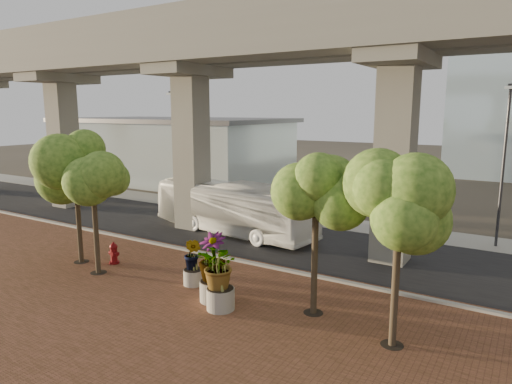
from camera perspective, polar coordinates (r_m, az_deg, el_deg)
The scene contains 18 objects.
ground at distance 23.37m, azimuth 0.55°, elevation -7.45°, with size 160.00×160.00×0.00m, color #3D372C.
brick_plaza at distance 17.45m, azimuth -13.56°, elevation -13.95°, with size 70.00×13.00×0.06m, color brown.
asphalt_road at distance 25.02m, azimuth 2.93°, elevation -6.21°, with size 90.00×8.00×0.04m, color black.
curb_strip at distance 21.74m, azimuth -2.20°, elevation -8.60°, with size 70.00×0.25×0.16m, color #9A998F.
far_sidewalk at distance 29.80m, azimuth 8.02°, elevation -3.59°, with size 90.00×3.00×0.06m, color #9A998F.
transit_viaduct at distance 24.01m, azimuth 3.09°, elevation 10.67°, with size 72.00×5.60×12.40m.
station_pavilion at distance 47.29m, azimuth -10.31°, elevation 5.35°, with size 23.00×13.00×6.30m.
transit_bus at distance 26.36m, azimuth -2.97°, elevation -2.07°, with size 2.51×10.68×2.98m, color white.
fire_hydrant at distance 22.31m, azimuth -17.34°, elevation -7.31°, with size 0.51×0.46×1.02m.
planter_front at distance 16.35m, azimuth -4.50°, elevation -9.60°, with size 2.24×2.24×2.46m.
planter_right at distance 17.03m, azimuth -5.45°, elevation -8.49°, with size 2.44×2.44×2.61m.
planter_left at distance 18.79m, azimuth -7.90°, elevation -7.98°, with size 1.79×1.79×1.97m.
street_tree_far_west at distance 22.24m, azimuth -21.67°, elevation 2.47°, with size 4.07×4.07×6.18m.
street_tree_near_west at distance 20.48m, azimuth -19.73°, elevation 1.29°, with size 3.23×3.23×5.56m.
street_tree_near_east at distance 15.38m, azimuth 7.54°, elevation 0.48°, with size 3.44×3.44×6.04m.
street_tree_far_east at distance 13.76m, azimuth 17.49°, elevation -2.66°, with size 3.34×3.34×5.62m.
streetlamp_west at distance 35.21m, azimuth -9.58°, elevation 6.51°, with size 0.42×1.22×8.40m.
streetlamp_east at distance 26.25m, azimuth 28.60°, elevation 4.05°, with size 0.41×1.20×8.29m.
Camera 1 is at (11.48, -19.08, 7.08)m, focal length 32.00 mm.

